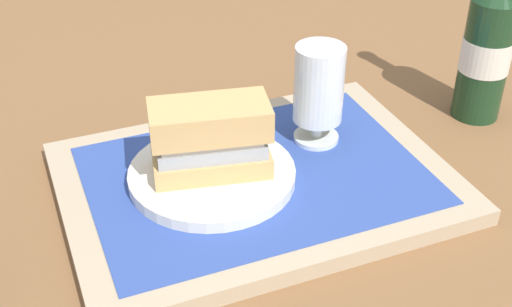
{
  "coord_description": "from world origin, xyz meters",
  "views": [
    {
      "loc": [
        -0.24,
        -0.59,
        0.48
      ],
      "look_at": [
        0.0,
        0.0,
        0.05
      ],
      "focal_mm": 47.87,
      "sensor_mm": 36.0,
      "label": 1
    }
  ],
  "objects_px": {
    "plate": "(212,175)",
    "sandwich": "(213,137)",
    "beer_glass": "(319,89)",
    "beer_bottle": "(488,45)"
  },
  "relations": [
    {
      "from": "plate",
      "to": "sandwich",
      "type": "relative_size",
      "value": 1.36
    },
    {
      "from": "sandwich",
      "to": "beer_glass",
      "type": "xyz_separation_m",
      "value": [
        0.14,
        0.03,
        0.01
      ]
    },
    {
      "from": "plate",
      "to": "beer_bottle",
      "type": "bearing_deg",
      "value": 5.68
    },
    {
      "from": "plate",
      "to": "sandwich",
      "type": "distance_m",
      "value": 0.05
    },
    {
      "from": "sandwich",
      "to": "beer_glass",
      "type": "distance_m",
      "value": 0.15
    },
    {
      "from": "beer_glass",
      "to": "beer_bottle",
      "type": "relative_size",
      "value": 0.47
    },
    {
      "from": "beer_glass",
      "to": "beer_bottle",
      "type": "xyz_separation_m",
      "value": [
        0.25,
        0.01,
        0.01
      ]
    },
    {
      "from": "plate",
      "to": "sandwich",
      "type": "xyz_separation_m",
      "value": [
        0.0,
        -0.0,
        0.05
      ]
    },
    {
      "from": "sandwich",
      "to": "beer_bottle",
      "type": "bearing_deg",
      "value": 16.92
    },
    {
      "from": "sandwich",
      "to": "beer_glass",
      "type": "bearing_deg",
      "value": 24.3
    }
  ]
}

